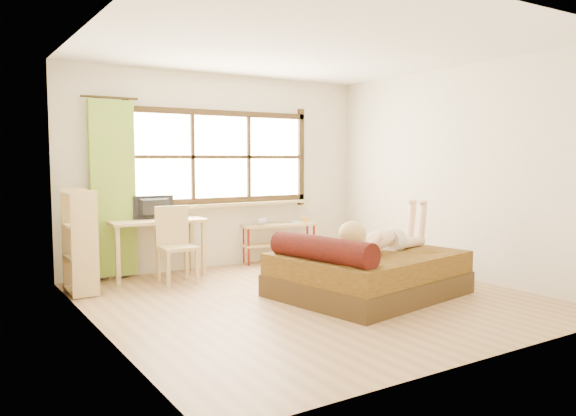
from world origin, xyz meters
TOP-DOWN VIEW (x-y plane):
  - floor at (0.00, 0.00)m, footprint 4.50×4.50m
  - ceiling at (0.00, 0.00)m, footprint 4.50×4.50m
  - wall_back at (0.00, 2.25)m, footprint 4.50×0.00m
  - wall_front at (0.00, -2.25)m, footprint 4.50×0.00m
  - wall_left at (-2.25, 0.00)m, footprint 0.00×4.50m
  - wall_right at (2.25, 0.00)m, footprint 0.00×4.50m
  - window at (0.00, 2.22)m, footprint 2.80×0.16m
  - curtain at (-1.55, 2.13)m, footprint 0.55×0.10m
  - bed at (0.59, -0.21)m, footprint 2.17×1.86m
  - woman at (0.79, -0.25)m, footprint 1.39×0.62m
  - kitten at (-0.08, -0.10)m, footprint 0.30×0.17m
  - desk at (-1.06, 1.95)m, footprint 1.22×0.59m
  - monitor at (-1.06, 2.00)m, footprint 0.52×0.08m
  - chair at (-0.95, 1.59)m, footprint 0.43×0.43m
  - pipe_shelf at (0.87, 2.07)m, footprint 1.17×0.45m
  - cup at (0.55, 2.07)m, footprint 0.16×0.16m
  - book at (1.05, 2.07)m, footprint 0.20×0.25m
  - bookshelf at (-2.08, 1.57)m, footprint 0.29×0.51m

SIDE VIEW (x-z plane):
  - floor at x=0.00m, z-range 0.00..0.00m
  - bed at x=0.59m, z-range -0.10..0.63m
  - pipe_shelf at x=0.87m, z-range 0.10..0.74m
  - chair at x=-0.95m, z-range 0.05..0.99m
  - book at x=1.05m, z-range 0.57..0.59m
  - bookshelf at x=-2.08m, z-range 0.01..1.18m
  - kitten at x=-0.08m, z-range 0.48..0.71m
  - cup at x=0.55m, z-range 0.57..0.68m
  - desk at x=-1.06m, z-range 0.28..1.03m
  - woman at x=0.79m, z-range 0.48..1.06m
  - monitor at x=-1.06m, z-range 0.75..1.05m
  - curtain at x=-1.55m, z-range 0.05..2.25m
  - wall_back at x=0.00m, z-range -0.90..3.60m
  - wall_front at x=0.00m, z-range -0.90..3.60m
  - wall_left at x=-2.25m, z-range -0.90..3.60m
  - wall_right at x=2.25m, z-range -0.90..3.60m
  - window at x=0.00m, z-range 0.78..2.24m
  - ceiling at x=0.00m, z-range 2.70..2.70m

